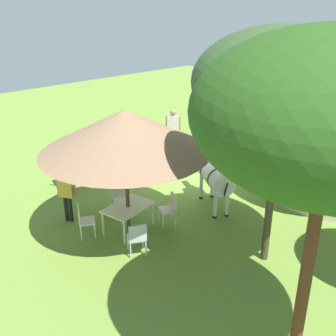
{
  "coord_description": "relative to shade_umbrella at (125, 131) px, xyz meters",
  "views": [
    {
      "loc": [
        8.92,
        8.99,
        5.94
      ],
      "look_at": [
        1.15,
        0.41,
        1.0
      ],
      "focal_mm": 43.28,
      "sensor_mm": 36.0,
      "label": 1
    }
  ],
  "objects": [
    {
      "name": "zebra_toward_hut",
      "position": [
        -0.72,
        -3.24,
        -1.79
      ],
      "size": [
        2.23,
        1.11,
        1.6
      ],
      "rotation": [
        0.0,
        0.0,
        1.31
      ],
      "color": "silver",
      "rests_on": "ground_plane"
    },
    {
      "name": "patio_chair_near_hut",
      "position": [
        -1.08,
        0.5,
        -2.33
      ],
      "size": [
        0.57,
        0.57,
        0.9
      ],
      "rotation": [
        0.0,
        0.0,
        -2.0
      ],
      "color": "silver",
      "rests_on": "ground_plane"
    },
    {
      "name": "patio_chair_near_lawn",
      "position": [
        0.53,
        1.07,
        -2.33
      ],
      "size": [
        0.58,
        0.57,
        0.9
      ],
      "rotation": [
        0.0,
        0.0,
        -3.61
      ],
      "color": "silver",
      "rests_on": "ground_plane"
    },
    {
      "name": "striped_lounge_chair",
      "position": [
        -3.09,
        -2.18,
        -2.59
      ],
      "size": [
        0.83,
        0.96,
        0.63
      ],
      "rotation": [
        0.0,
        0.0,
        0.46
      ],
      "color": "#328D72",
      "rests_on": "ground_plane"
    },
    {
      "name": "patio_chair_west_end",
      "position": [
        -0.52,
        -1.07,
        -2.33
      ],
      "size": [
        0.58,
        0.57,
        0.9
      ],
      "rotation": [
        0.0,
        0.0,
        -0.45
      ],
      "color": "silver",
      "rests_on": "ground_plane"
    },
    {
      "name": "zebra_by_umbrella",
      "position": [
        -2.75,
        0.6,
        -1.8
      ],
      "size": [
        1.38,
        2.11,
        1.59
      ],
      "rotation": [
        0.0,
        0.0,
        2.65
      ],
      "color": "silver",
      "rests_on": "ground_plane"
    },
    {
      "name": "guest_beside_umbrella",
      "position": [
        0.95,
        -1.55,
        -1.92
      ],
      "size": [
        0.4,
        0.48,
        1.55
      ],
      "rotation": [
        0.0,
        0.0,
        2.17
      ],
      "color": "black",
      "rests_on": "ground_plane"
    },
    {
      "name": "acacia_tree_far_lawn",
      "position": [
        0.53,
        5.42,
        1.65
      ],
      "size": [
        3.83,
        3.83,
        5.66
      ],
      "color": "#4F2B1A",
      "rests_on": "ground_plane"
    },
    {
      "name": "patio_dining_table",
      "position": [
        -0.0,
        0.0,
        -2.2
      ],
      "size": [
        1.47,
        1.13,
        0.74
      ],
      "rotation": [
        0.0,
        0.0,
        0.21
      ],
      "color": "#E9EAC9",
      "rests_on": "ground_plane"
    },
    {
      "name": "zebra_nearest_camera",
      "position": [
        -5.82,
        -2.11,
        -1.83
      ],
      "size": [
        1.09,
        2.26,
        1.56
      ],
      "rotation": [
        0.0,
        0.0,
        0.25
      ],
      "color": "silver",
      "rests_on": "ground_plane"
    },
    {
      "name": "standing_watcher",
      "position": [
        -5.13,
        -3.75,
        -1.79
      ],
      "size": [
        0.45,
        0.53,
        1.75
      ],
      "rotation": [
        0.0,
        0.0,
        -0.97
      ],
      "color": "black",
      "rests_on": "ground_plane"
    },
    {
      "name": "patio_chair_east_end",
      "position": [
        1.05,
        -0.56,
        -2.33
      ],
      "size": [
        0.58,
        0.59,
        0.9
      ],
      "rotation": [
        0.0,
        0.0,
        1.09
      ],
      "color": "white",
      "rests_on": "ground_plane"
    },
    {
      "name": "acacia_tree_left_background",
      "position": [
        -1.67,
        3.26,
        1.46
      ],
      "size": [
        3.78,
        3.78,
        5.45
      ],
      "color": "#443E27",
      "rests_on": "ground_plane"
    },
    {
      "name": "ground_plane",
      "position": [
        -3.3,
        -1.18,
        -2.85
      ],
      "size": [
        36.0,
        36.0,
        0.0
      ],
      "primitive_type": "plane",
      "color": "olive"
    },
    {
      "name": "shade_umbrella",
      "position": [
        0.0,
        0.0,
        0.0
      ],
      "size": [
        4.32,
        4.32,
        3.39
      ],
      "color": "#4D3829",
      "rests_on": "ground_plane"
    }
  ]
}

